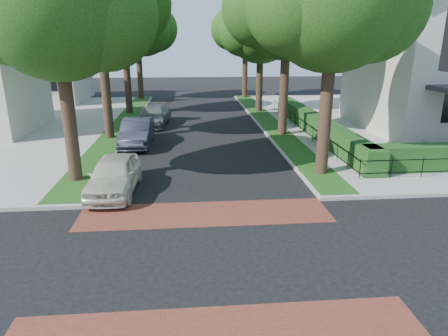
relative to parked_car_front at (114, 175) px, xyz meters
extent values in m
plane|color=black|center=(3.60, -5.68, -0.76)|extent=(120.00, 120.00, 0.00)
cube|color=gray|center=(23.10, 13.32, -0.68)|extent=(30.00, 30.00, 0.15)
cube|color=brown|center=(3.60, -2.48, -0.75)|extent=(9.00, 2.20, 0.01)
cube|color=#164614|center=(9.00, 13.42, -0.60)|extent=(1.60, 29.80, 0.02)
cube|color=#164614|center=(-1.80, 13.42, -0.60)|extent=(1.60, 29.80, 0.02)
cylinder|color=black|center=(9.10, 1.32, 3.07)|extent=(0.56, 0.56, 7.35)
sphere|color=#17350E|center=(10.80, 1.62, 6.55)|extent=(4.65, 4.65, 4.65)
sphere|color=#17350E|center=(7.55, 1.12, 6.65)|extent=(4.34, 4.34, 4.34)
cylinder|color=black|center=(9.10, 9.32, 3.24)|extent=(0.56, 0.56, 7.70)
sphere|color=#17350E|center=(9.10, 9.32, 7.31)|extent=(6.60, 6.60, 6.60)
sphere|color=#17350E|center=(10.91, 9.62, 6.91)|extent=(4.95, 4.95, 4.95)
sphere|color=#17350E|center=(7.45, 9.12, 7.01)|extent=(4.62, 4.62, 4.62)
cylinder|color=black|center=(9.10, 18.32, 2.72)|extent=(0.56, 0.56, 6.65)
sphere|color=#17350E|center=(9.10, 18.32, 6.23)|extent=(5.80, 5.80, 5.80)
sphere|color=#17350E|center=(10.70, 18.62, 5.83)|extent=(4.35, 4.35, 4.35)
sphere|color=#17350E|center=(7.65, 18.12, 5.93)|extent=(4.06, 4.06, 4.06)
sphere|color=#17350E|center=(9.20, 19.77, 6.73)|extent=(3.77, 3.77, 3.77)
cylinder|color=black|center=(9.10, 27.32, 2.89)|extent=(0.56, 0.56, 7.00)
sphere|color=#17350E|center=(9.10, 27.32, 6.59)|extent=(6.00, 6.00, 6.00)
sphere|color=#17350E|center=(10.75, 27.62, 6.19)|extent=(4.50, 4.50, 4.50)
sphere|color=#17350E|center=(7.60, 27.12, 6.29)|extent=(4.20, 4.20, 4.20)
sphere|color=#17350E|center=(9.20, 28.82, 7.09)|extent=(3.90, 3.90, 3.90)
cylinder|color=black|center=(-1.90, 1.32, 2.89)|extent=(0.56, 0.56, 7.00)
sphere|color=#17350E|center=(-1.90, 1.32, 6.59)|extent=(6.00, 6.00, 6.00)
sphere|color=#17350E|center=(-0.25, 1.62, 6.19)|extent=(4.50, 4.50, 4.50)
sphere|color=#17350E|center=(-3.40, 1.12, 6.29)|extent=(4.20, 4.20, 4.20)
cylinder|color=black|center=(-1.90, 9.32, 3.42)|extent=(0.56, 0.56, 8.05)
sphere|color=#17350E|center=(-0.14, 9.62, 7.27)|extent=(4.80, 4.80, 4.80)
sphere|color=#17350E|center=(-3.50, 9.12, 7.37)|extent=(4.48, 4.48, 4.48)
cylinder|color=black|center=(-1.90, 18.32, 2.82)|extent=(0.56, 0.56, 6.86)
sphere|color=#17350E|center=(-1.90, 18.32, 6.45)|extent=(5.60, 5.60, 5.60)
sphere|color=#17350E|center=(-0.36, 18.62, 6.05)|extent=(4.20, 4.20, 4.20)
sphere|color=#17350E|center=(-3.30, 18.12, 6.15)|extent=(3.92, 3.92, 3.92)
sphere|color=#17350E|center=(-1.80, 19.72, 6.95)|extent=(3.64, 3.64, 3.64)
cylinder|color=black|center=(-1.90, 27.32, 2.96)|extent=(0.56, 0.56, 7.14)
sphere|color=#17350E|center=(-1.90, 27.32, 6.74)|extent=(6.20, 6.20, 6.20)
sphere|color=#17350E|center=(-0.19, 27.62, 6.34)|extent=(4.65, 4.65, 4.65)
sphere|color=#17350E|center=(-3.45, 27.12, 6.44)|extent=(4.34, 4.34, 4.34)
sphere|color=#17350E|center=(-1.80, 28.87, 7.24)|extent=(4.03, 4.03, 4.03)
cube|color=#1A3B14|center=(11.30, 9.32, -0.01)|extent=(1.00, 18.00, 1.20)
cube|color=beige|center=(-11.90, 26.32, 2.64)|extent=(9.00, 8.00, 6.50)
cube|color=brown|center=(-9.20, 24.72, 7.71)|extent=(0.80, 0.80, 3.64)
imported|color=beige|center=(0.00, 0.00, 0.00)|extent=(1.93, 4.50, 1.52)
imported|color=#212431|center=(0.00, 7.75, 0.02)|extent=(1.68, 4.74, 1.56)
imported|color=slate|center=(0.49, 13.60, -0.04)|extent=(2.50, 5.11, 1.43)
camera|label=1|loc=(3.13, -15.70, 5.20)|focal=32.00mm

